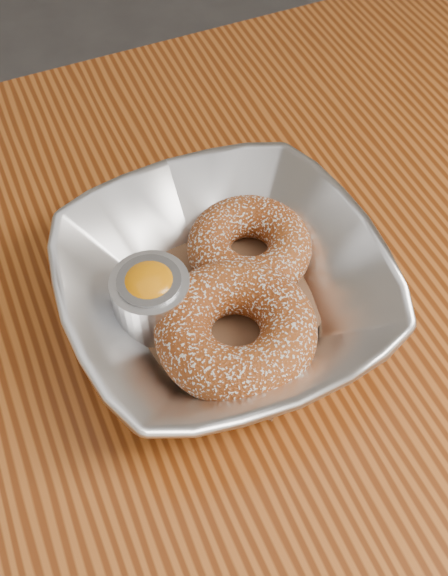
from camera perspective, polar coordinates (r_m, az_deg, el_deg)
name	(u,v)px	position (r m, az deg, el deg)	size (l,w,h in m)	color
table	(219,431)	(0.58, -0.42, -11.98)	(1.20, 0.80, 0.75)	brown
serving_bowl	(224,289)	(0.50, 0.00, -0.05)	(0.24, 0.24, 0.06)	silver
parchment	(224,304)	(0.52, 0.00, -1.37)	(0.14, 0.14, 0.00)	brown
donut_back	(249,247)	(0.53, 2.15, 3.53)	(0.10, 0.10, 0.03)	brown
donut_front	(236,330)	(0.48, 1.00, -3.56)	(0.12, 0.12, 0.04)	brown
ramekin	(151,296)	(0.49, -6.18, -0.71)	(0.06, 0.06, 0.05)	silver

